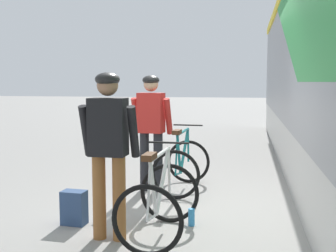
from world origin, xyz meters
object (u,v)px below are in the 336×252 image
bicycle_near_white (159,201)px  water_bottle_by_the_backpack (73,215)px  bicycle_far_teal (182,165)px  cyclist_far_in_red (151,122)px  backpack_on_platform (74,208)px  water_bottle_near_the_bikes (191,217)px  cyclist_near_in_dark (108,141)px

bicycle_near_white → water_bottle_by_the_backpack: 1.17m
bicycle_far_teal → bicycle_near_white: bearing=-88.1°
bicycle_far_teal → water_bottle_by_the_backpack: bicycle_far_teal is taller
cyclist_far_in_red → backpack_on_platform: bearing=-108.0°
bicycle_near_white → backpack_on_platform: (-1.07, 0.24, -0.20)m
water_bottle_near_the_bikes → water_bottle_by_the_backpack: (-1.39, -0.19, 0.01)m
bicycle_far_teal → backpack_on_platform: 2.05m
cyclist_near_in_dark → bicycle_near_white: cyclist_near_in_dark is taller
water_bottle_near_the_bikes → bicycle_far_teal: bearing=102.7°
water_bottle_near_the_bikes → water_bottle_by_the_backpack: water_bottle_by_the_backpack is taller
cyclist_far_in_red → bicycle_near_white: bearing=-74.5°
cyclist_far_in_red → water_bottle_near_the_bikes: cyclist_far_in_red is taller
water_bottle_by_the_backpack → water_bottle_near_the_bikes: bearing=7.7°
water_bottle_by_the_backpack → cyclist_near_in_dark: bearing=-33.6°
cyclist_far_in_red → bicycle_near_white: cyclist_far_in_red is taller
cyclist_near_in_dark → bicycle_near_white: 0.84m
bicycle_near_white → cyclist_near_in_dark: bearing=-166.1°
cyclist_near_in_dark → water_bottle_by_the_backpack: 1.18m
bicycle_near_white → water_bottle_near_the_bikes: 0.61m
bicycle_far_teal → water_bottle_near_the_bikes: bicycle_far_teal is taller
cyclist_far_in_red → bicycle_near_white: size_ratio=1.62×
cyclist_near_in_dark → backpack_on_platform: size_ratio=4.40×
backpack_on_platform → bicycle_far_teal: bearing=64.4°
cyclist_near_in_dark → water_bottle_by_the_backpack: (-0.59, 0.39, -0.95)m
bicycle_near_white → water_bottle_near_the_bikes: (0.29, 0.45, -0.30)m
bicycle_near_white → water_bottle_near_the_bikes: bicycle_near_white is taller
bicycle_far_teal → water_bottle_by_the_backpack: size_ratio=5.15×
cyclist_near_in_dark → water_bottle_near_the_bikes: cyclist_near_in_dark is taller
backpack_on_platform → water_bottle_by_the_backpack: (-0.03, 0.02, -0.09)m
cyclist_far_in_red → water_bottle_near_the_bikes: size_ratio=8.69×
bicycle_far_teal → water_bottle_near_the_bikes: (0.35, -1.57, -0.30)m
bicycle_far_teal → backpack_on_platform: size_ratio=2.74×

